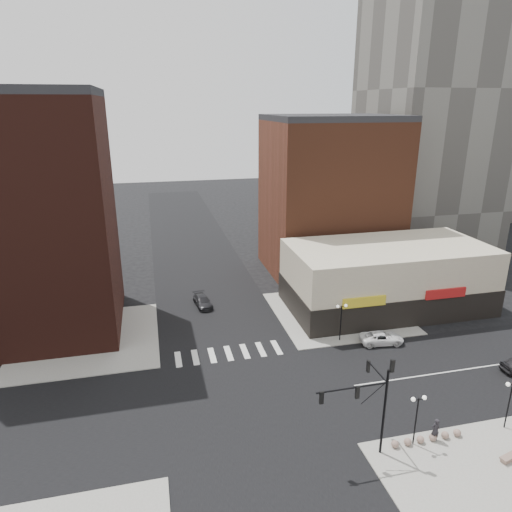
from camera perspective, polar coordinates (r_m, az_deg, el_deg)
name	(u,v)px	position (r m, az deg, el deg)	size (l,w,h in m)	color
ground	(246,402)	(41.03, -1.20, -17.74)	(240.00, 240.00, 0.00)	black
road_ew	(246,402)	(41.03, -1.20, -17.73)	(200.00, 14.00, 0.02)	black
road_ns	(246,402)	(41.03, -1.20, -17.73)	(14.00, 200.00, 0.02)	black
sidewalk_nw	(87,339)	(53.31, -20.35, -9.75)	(15.00, 15.00, 0.12)	gray
sidewalk_ne	(337,312)	(56.91, 10.14, -6.96)	(15.00, 15.00, 0.12)	gray
building_nw	(33,221)	(53.61, -26.15, 3.93)	(16.00, 15.00, 25.00)	#381811
building_ne_midrise	(330,199)	(68.35, 9.21, 7.09)	(18.00, 15.00, 22.00)	brown
tower_far	(480,15)	(112.06, 26.16, 25.41)	(18.00, 18.00, 82.00)	#47443F
building_ne_row	(386,282)	(58.81, 15.96, -3.11)	(24.20, 12.20, 8.00)	beige
traffic_signal	(371,394)	(34.25, 14.15, -16.43)	(5.59, 3.09, 7.77)	black
street_lamp_se_a	(418,408)	(36.78, 19.54, -17.48)	(1.22, 0.32, 4.16)	black
street_lamp_se_b	(511,393)	(41.26, 29.28, -14.69)	(1.22, 0.32, 4.16)	black
street_lamp_ne	(341,313)	(49.25, 10.62, -7.03)	(1.22, 0.32, 4.16)	black
bollard_row	(427,438)	(39.03, 20.55, -20.56)	(5.81, 0.56, 0.56)	#85695C
white_suv	(382,338)	(50.95, 15.42, -9.83)	(2.14, 4.63, 1.29)	white
dark_sedan_north	(203,301)	(58.03, -6.68, -5.64)	(1.80, 4.42, 1.28)	black
pedestrian	(435,430)	(38.95, 21.50, -19.54)	(0.69, 0.45, 1.89)	black
stone_bench	(510,457)	(39.87, 29.16, -21.12)	(1.79, 0.92, 0.40)	#856A5C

